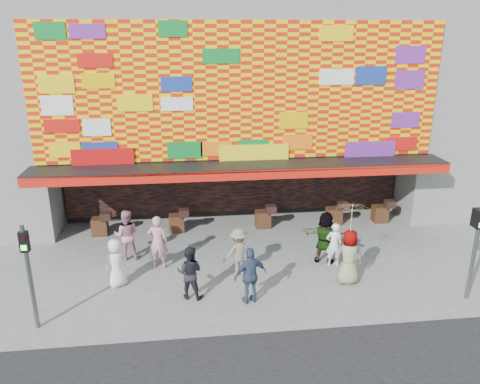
{
  "coord_description": "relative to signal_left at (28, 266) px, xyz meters",
  "views": [
    {
      "loc": [
        -2.03,
        -12.9,
        7.58
      ],
      "look_at": [
        -0.25,
        2.0,
        2.46
      ],
      "focal_mm": 35.0,
      "sensor_mm": 36.0,
      "label": 1
    }
  ],
  "objects": [
    {
      "name": "signal_right",
      "position": [
        12.4,
        0.0,
        0.0
      ],
      "size": [
        0.22,
        0.2,
        3.0
      ],
      "color": "#59595B",
      "rests_on": "ground"
    },
    {
      "name": "ped_d",
      "position": [
        5.76,
        2.29,
        -1.05
      ],
      "size": [
        1.17,
        0.86,
        1.62
      ],
      "primitive_type": "imported",
      "rotation": [
        0.0,
        0.0,
        3.42
      ],
      "color": "#816F5E",
      "rests_on": "ground"
    },
    {
      "name": "ped_b",
      "position": [
        3.12,
        3.08,
        -0.92
      ],
      "size": [
        0.74,
        0.54,
        1.87
      ],
      "primitive_type": "imported",
      "rotation": [
        0.0,
        0.0,
        3.01
      ],
      "color": "#C88288",
      "rests_on": "ground"
    },
    {
      "name": "ped_c",
      "position": [
        4.15,
        1.06,
        -1.03
      ],
      "size": [
        0.94,
        0.82,
        1.65
      ],
      "primitive_type": "imported",
      "rotation": [
        0.0,
        0.0,
        2.87
      ],
      "color": "black",
      "rests_on": "ground"
    },
    {
      "name": "ped_a",
      "position": [
        1.88,
        2.01,
        -1.07
      ],
      "size": [
        0.92,
        0.86,
        1.58
      ],
      "primitive_type": "imported",
      "rotation": [
        0.0,
        0.0,
        3.77
      ],
      "color": "white",
      "rests_on": "ground"
    },
    {
      "name": "ped_g",
      "position": [
        9.14,
        1.33,
        -0.96
      ],
      "size": [
        0.91,
        0.61,
        1.8
      ],
      "primitive_type": "imported",
      "rotation": [
        0.0,
        0.0,
        3.09
      ],
      "color": "gray",
      "rests_on": "ground"
    },
    {
      "name": "ped_f",
      "position": [
        8.81,
        2.81,
        -0.94
      ],
      "size": [
        1.77,
        1.26,
        1.84
      ],
      "primitive_type": "imported",
      "rotation": [
        0.0,
        0.0,
        2.67
      ],
      "color": "gray",
      "rests_on": "ground"
    },
    {
      "name": "shop_building",
      "position": [
        6.2,
        9.68,
        3.37
      ],
      "size": [
        15.2,
        9.4,
        10.0
      ],
      "color": "gray",
      "rests_on": "ground"
    },
    {
      "name": "ped_i",
      "position": [
        2.01,
        3.91,
        -0.96
      ],
      "size": [
        0.9,
        0.72,
        1.8
      ],
      "primitive_type": "imported",
      "rotation": [
        0.0,
        0.0,
        3.1
      ],
      "color": "#BC7985",
      "rests_on": "ground"
    },
    {
      "name": "ped_h",
      "position": [
        9.04,
        2.54,
        -1.08
      ],
      "size": [
        0.58,
        0.39,
        1.55
      ],
      "primitive_type": "imported",
      "rotation": [
        0.0,
        0.0,
        3.1
      ],
      "color": "white",
      "rests_on": "ground"
    },
    {
      "name": "parasol",
      "position": [
        9.14,
        1.33,
        0.33
      ],
      "size": [
        1.34,
        1.36,
        1.94
      ],
      "color": "#F5E89A",
      "rests_on": "ground"
    },
    {
      "name": "ground",
      "position": [
        6.2,
        1.5,
        -1.86
      ],
      "size": [
        90.0,
        90.0,
        0.0
      ],
      "primitive_type": "plane",
      "color": "slate",
      "rests_on": "ground"
    },
    {
      "name": "signal_left",
      "position": [
        0.0,
        0.0,
        0.0
      ],
      "size": [
        0.22,
        0.2,
        3.0
      ],
      "color": "#59595B",
      "rests_on": "ground"
    },
    {
      "name": "ped_e",
      "position": [
        5.91,
        0.57,
        -0.98
      ],
      "size": [
        1.11,
        0.71,
        1.76
      ],
      "primitive_type": "imported",
      "rotation": [
        0.0,
        0.0,
        3.43
      ],
      "color": "#374561",
      "rests_on": "ground"
    }
  ]
}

